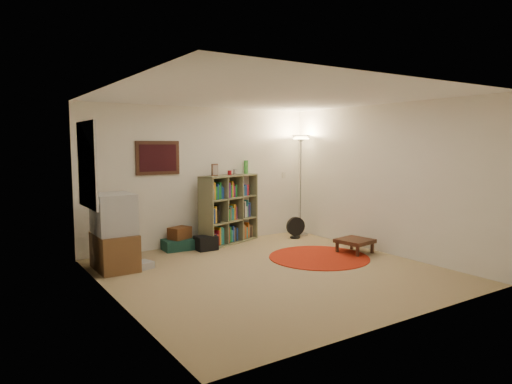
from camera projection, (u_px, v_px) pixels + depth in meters
room at (268, 185)px, 6.47m from camera, size 4.54×4.54×2.54m
bookshelf at (228, 210)px, 8.45m from camera, size 1.32×0.76×1.52m
floor_lamp at (301, 152)px, 9.06m from camera, size 0.41×0.41×2.01m
floor_fan at (296, 228)px, 8.90m from camera, size 0.38×0.23×0.42m
tv_stand at (114, 233)px, 6.66m from camera, size 0.56×0.78×1.12m
dvd_box at (141, 265)px, 6.74m from camera, size 0.36×0.33×0.10m
suitcase at (180, 244)px, 7.96m from camera, size 0.59×0.40×0.19m
wicker_basket at (180, 233)px, 7.97m from camera, size 0.43×0.37×0.21m
duffel_bag at (206, 243)px, 7.94m from camera, size 0.36×0.30×0.25m
red_rug at (319, 257)px, 7.40m from camera, size 1.62×1.62×0.01m
side_table at (355, 241)px, 7.69m from camera, size 0.60×0.60×0.24m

